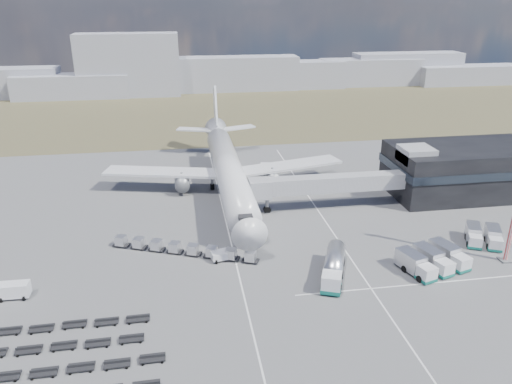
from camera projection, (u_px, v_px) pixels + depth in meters
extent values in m
plane|color=#565659|center=(251.00, 269.00, 75.35)|extent=(420.00, 420.00, 0.00)
cube|color=#4E4C2E|center=(205.00, 111.00, 176.29)|extent=(420.00, 90.00, 0.01)
cube|color=silver|center=(234.00, 254.00, 79.65)|extent=(0.25, 110.00, 0.01)
cube|color=silver|center=(342.00, 246.00, 82.27)|extent=(0.25, 110.00, 0.01)
cube|color=silver|center=(431.00, 283.00, 71.66)|extent=(40.00, 0.25, 0.01)
cube|color=black|center=(464.00, 170.00, 102.53)|extent=(30.00, 16.00, 10.00)
cube|color=#262D38|center=(465.00, 164.00, 102.08)|extent=(30.40, 16.40, 1.60)
cube|color=#939399|center=(416.00, 155.00, 97.28)|extent=(6.00, 6.00, 3.00)
cube|color=#939399|center=(329.00, 184.00, 94.92)|extent=(29.80, 3.00, 3.00)
cube|color=#939399|center=(260.00, 188.00, 92.51)|extent=(4.00, 3.60, 3.40)
cylinder|color=slate|center=(267.00, 200.00, 94.13)|extent=(0.70, 0.70, 5.10)
cylinder|color=black|center=(267.00, 210.00, 94.90)|extent=(1.40, 0.90, 1.40)
cylinder|color=silver|center=(229.00, 171.00, 100.92)|extent=(5.60, 48.00, 5.60)
cone|color=silver|center=(247.00, 227.00, 76.61)|extent=(5.60, 5.00, 5.60)
cone|color=silver|center=(217.00, 132.00, 126.32)|extent=(5.60, 8.00, 5.60)
cube|color=black|center=(245.00, 217.00, 78.15)|extent=(2.20, 2.00, 0.80)
cube|color=silver|center=(165.00, 172.00, 104.06)|extent=(25.59, 11.38, 0.50)
cube|color=silver|center=(286.00, 166.00, 107.85)|extent=(25.59, 11.38, 0.50)
cylinder|color=slate|center=(182.00, 182.00, 103.36)|extent=(3.00, 5.00, 3.00)
cylinder|color=slate|center=(272.00, 177.00, 106.13)|extent=(3.00, 5.00, 3.00)
cube|color=silver|center=(195.00, 129.00, 127.21)|extent=(9.49, 5.63, 0.35)
cube|color=silver|center=(238.00, 128.00, 128.81)|extent=(9.49, 5.63, 0.35)
cube|color=silver|center=(215.00, 107.00, 126.97)|extent=(0.50, 9.06, 11.45)
cylinder|color=slate|center=(243.00, 235.00, 83.15)|extent=(0.50, 0.50, 2.50)
cylinder|color=slate|center=(212.00, 184.00, 105.62)|extent=(0.60, 0.60, 2.50)
cylinder|color=slate|center=(242.00, 182.00, 106.56)|extent=(0.60, 0.60, 2.50)
cylinder|color=black|center=(243.00, 239.00, 83.43)|extent=(0.50, 1.20, 1.20)
cube|color=#9697A3|center=(8.00, 83.00, 197.87)|extent=(39.11, 12.00, 11.60)
cube|color=#9697A3|center=(72.00, 86.00, 197.80)|extent=(44.52, 12.00, 9.23)
cube|color=#9697A3|center=(129.00, 65.00, 199.06)|extent=(39.93, 12.00, 24.49)
cube|color=#9697A3|center=(235.00, 74.00, 212.96)|extent=(53.16, 12.00, 14.05)
cube|color=#9697A3|center=(291.00, 75.00, 217.87)|extent=(46.08, 12.00, 11.52)
cube|color=#9697A3|center=(371.00, 72.00, 225.37)|extent=(45.64, 12.00, 11.72)
cube|color=#9697A3|center=(407.00, 68.00, 229.32)|extent=(49.58, 12.00, 13.80)
cube|color=#9697A3|center=(468.00, 75.00, 228.07)|extent=(47.81, 12.00, 8.47)
cube|color=silver|center=(331.00, 282.00, 68.92)|extent=(3.45, 3.45, 2.54)
cube|color=#116558|center=(331.00, 288.00, 69.29)|extent=(3.59, 3.59, 0.55)
cylinder|color=silver|center=(334.00, 260.00, 73.65)|extent=(5.63, 8.73, 2.77)
cube|color=slate|center=(334.00, 268.00, 74.12)|extent=(5.53, 8.69, 0.39)
cylinder|color=black|center=(333.00, 275.00, 72.72)|extent=(3.12, 2.19, 1.22)
cube|color=silver|center=(222.00, 256.00, 77.68)|extent=(3.75, 2.59, 1.53)
cube|color=silver|center=(14.00, 291.00, 67.81)|extent=(4.21, 1.95, 2.24)
cube|color=silver|center=(266.00, 173.00, 110.94)|extent=(3.51, 6.53, 2.89)
cube|color=#116558|center=(266.00, 178.00, 111.38)|extent=(3.63, 6.65, 0.46)
cube|color=silver|center=(427.00, 273.00, 71.74)|extent=(2.80, 2.73, 2.17)
cube|color=#116558|center=(426.00, 278.00, 72.05)|extent=(2.92, 2.86, 0.44)
cube|color=silver|center=(410.00, 260.00, 74.48)|extent=(3.58, 5.03, 2.56)
cube|color=silver|center=(444.00, 268.00, 73.09)|extent=(2.80, 2.73, 2.17)
cube|color=#116558|center=(443.00, 273.00, 73.40)|extent=(2.92, 2.86, 0.44)
cube|color=silver|center=(427.00, 255.00, 75.84)|extent=(3.58, 5.03, 2.56)
cube|color=silver|center=(461.00, 263.00, 74.45)|extent=(2.80, 2.73, 2.17)
cube|color=#116558|center=(460.00, 268.00, 74.76)|extent=(2.92, 2.86, 0.44)
cube|color=silver|center=(444.00, 251.00, 77.19)|extent=(3.58, 5.03, 2.56)
cube|color=silver|center=(475.00, 241.00, 81.21)|extent=(2.70, 2.65, 1.97)
cube|color=#116558|center=(474.00, 246.00, 81.49)|extent=(2.81, 2.77, 0.40)
cube|color=silver|center=(473.00, 231.00, 83.88)|extent=(3.68, 4.64, 2.33)
cube|color=silver|center=(495.00, 244.00, 80.44)|extent=(2.70, 2.65, 1.97)
cube|color=#116558|center=(494.00, 248.00, 80.72)|extent=(2.81, 2.77, 0.40)
cube|color=silver|center=(493.00, 234.00, 83.10)|extent=(3.68, 4.64, 2.33)
cube|color=black|center=(121.00, 245.00, 82.02)|extent=(2.95, 2.43, 0.18)
cube|color=silver|center=(121.00, 240.00, 81.71)|extent=(2.05, 2.05, 1.47)
cube|color=black|center=(139.00, 247.00, 81.32)|extent=(2.95, 2.43, 0.18)
cube|color=silver|center=(139.00, 242.00, 81.02)|extent=(2.05, 2.05, 1.47)
cube|color=black|center=(157.00, 249.00, 80.63)|extent=(2.95, 2.43, 0.18)
cube|color=silver|center=(156.00, 244.00, 80.32)|extent=(2.05, 2.05, 1.47)
cube|color=black|center=(175.00, 251.00, 79.94)|extent=(2.95, 2.43, 0.18)
cube|color=silver|center=(175.00, 247.00, 79.63)|extent=(2.05, 2.05, 1.47)
cube|color=black|center=(193.00, 253.00, 79.25)|extent=(2.95, 2.43, 0.18)
cube|color=silver|center=(193.00, 249.00, 78.94)|extent=(2.05, 2.05, 1.47)
cube|color=black|center=(212.00, 256.00, 78.56)|extent=(2.95, 2.43, 0.18)
cube|color=silver|center=(212.00, 251.00, 78.25)|extent=(2.05, 2.05, 1.47)
cube|color=black|center=(231.00, 258.00, 77.86)|extent=(2.95, 2.43, 0.18)
cube|color=silver|center=(231.00, 253.00, 77.56)|extent=(2.05, 2.05, 1.47)
cube|color=black|center=(250.00, 260.00, 77.17)|extent=(2.95, 2.43, 0.18)
cube|color=silver|center=(250.00, 256.00, 76.86)|extent=(2.05, 2.05, 1.47)
cube|color=black|center=(20.00, 374.00, 54.08)|extent=(31.07, 1.97, 0.70)
cube|color=black|center=(29.00, 349.00, 57.81)|extent=(27.19, 1.91, 0.70)
cube|color=black|center=(37.00, 328.00, 61.54)|extent=(27.19, 1.91, 0.70)
cube|color=#565659|center=(505.00, 260.00, 77.65)|extent=(1.79, 1.79, 0.27)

